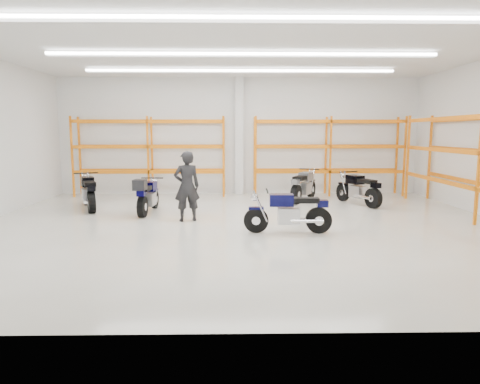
{
  "coord_description": "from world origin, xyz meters",
  "views": [
    {
      "loc": [
        -0.27,
        -10.86,
        2.41
      ],
      "look_at": [
        -0.06,
        0.5,
        0.82
      ],
      "focal_mm": 32.0,
      "sensor_mm": 36.0,
      "label": 1
    }
  ],
  "objects_px": {
    "motorcycle_back_a": "(89,193)",
    "motorcycle_back_c": "(303,187)",
    "standing_man": "(187,186)",
    "structural_column": "(239,136)",
    "motorcycle_back_d": "(360,190)",
    "motorcycle_main": "(292,213)",
    "motorcycle_back_b": "(147,196)"
  },
  "relations": [
    {
      "from": "motorcycle_back_a",
      "to": "motorcycle_back_c",
      "type": "bearing_deg",
      "value": 12.0
    },
    {
      "from": "standing_man",
      "to": "structural_column",
      "type": "height_order",
      "value": "structural_column"
    },
    {
      "from": "standing_man",
      "to": "motorcycle_back_d",
      "type": "bearing_deg",
      "value": -171.23
    },
    {
      "from": "motorcycle_main",
      "to": "structural_column",
      "type": "bearing_deg",
      "value": 99.89
    },
    {
      "from": "motorcycle_main",
      "to": "structural_column",
      "type": "xyz_separation_m",
      "value": [
        -1.15,
        6.62,
        1.76
      ]
    },
    {
      "from": "motorcycle_main",
      "to": "motorcycle_back_b",
      "type": "bearing_deg",
      "value": 147.6
    },
    {
      "from": "motorcycle_back_c",
      "to": "motorcycle_main",
      "type": "bearing_deg",
      "value": -102.52
    },
    {
      "from": "motorcycle_back_c",
      "to": "motorcycle_back_d",
      "type": "xyz_separation_m",
      "value": [
        1.75,
        -0.82,
        -0.01
      ]
    },
    {
      "from": "motorcycle_back_d",
      "to": "structural_column",
      "type": "bearing_deg",
      "value": 145.92
    },
    {
      "from": "motorcycle_back_b",
      "to": "motorcycle_back_c",
      "type": "relative_size",
      "value": 1.06
    },
    {
      "from": "motorcycle_back_a",
      "to": "motorcycle_main",
      "type": "bearing_deg",
      "value": -28.87
    },
    {
      "from": "motorcycle_back_d",
      "to": "motorcycle_main",
      "type": "bearing_deg",
      "value": -125.5
    },
    {
      "from": "motorcycle_back_c",
      "to": "structural_column",
      "type": "relative_size",
      "value": 0.45
    },
    {
      "from": "standing_man",
      "to": "structural_column",
      "type": "distance_m",
      "value": 5.54
    },
    {
      "from": "motorcycle_main",
      "to": "motorcycle_back_b",
      "type": "relative_size",
      "value": 0.98
    },
    {
      "from": "motorcycle_back_c",
      "to": "standing_man",
      "type": "xyz_separation_m",
      "value": [
        -3.71,
        -3.31,
        0.44
      ]
    },
    {
      "from": "motorcycle_back_b",
      "to": "standing_man",
      "type": "distance_m",
      "value": 1.73
    },
    {
      "from": "motorcycle_main",
      "to": "motorcycle_back_a",
      "type": "relative_size",
      "value": 1.0
    },
    {
      "from": "motorcycle_back_a",
      "to": "motorcycle_back_c",
      "type": "xyz_separation_m",
      "value": [
        6.99,
        1.49,
        -0.0
      ]
    },
    {
      "from": "motorcycle_main",
      "to": "standing_man",
      "type": "relative_size",
      "value": 1.11
    },
    {
      "from": "motorcycle_back_c",
      "to": "standing_man",
      "type": "bearing_deg",
      "value": -138.28
    },
    {
      "from": "motorcycle_back_b",
      "to": "structural_column",
      "type": "height_order",
      "value": "structural_column"
    },
    {
      "from": "motorcycle_back_b",
      "to": "standing_man",
      "type": "height_order",
      "value": "standing_man"
    },
    {
      "from": "motorcycle_back_a",
      "to": "motorcycle_back_b",
      "type": "bearing_deg",
      "value": -21.03
    },
    {
      "from": "motorcycle_main",
      "to": "motorcycle_back_d",
      "type": "relative_size",
      "value": 1.02
    },
    {
      "from": "motorcycle_back_b",
      "to": "structural_column",
      "type": "bearing_deg",
      "value": 55.69
    },
    {
      "from": "motorcycle_back_d",
      "to": "structural_column",
      "type": "relative_size",
      "value": 0.46
    },
    {
      "from": "motorcycle_back_a",
      "to": "motorcycle_back_d",
      "type": "distance_m",
      "value": 8.77
    },
    {
      "from": "motorcycle_back_b",
      "to": "structural_column",
      "type": "xyz_separation_m",
      "value": [
        2.8,
        4.11,
        1.72
      ]
    },
    {
      "from": "motorcycle_back_a",
      "to": "structural_column",
      "type": "height_order",
      "value": "structural_column"
    },
    {
      "from": "motorcycle_main",
      "to": "standing_man",
      "type": "distance_m",
      "value": 3.06
    },
    {
      "from": "motorcycle_main",
      "to": "motorcycle_back_d",
      "type": "distance_m",
      "value": 4.84
    }
  ]
}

